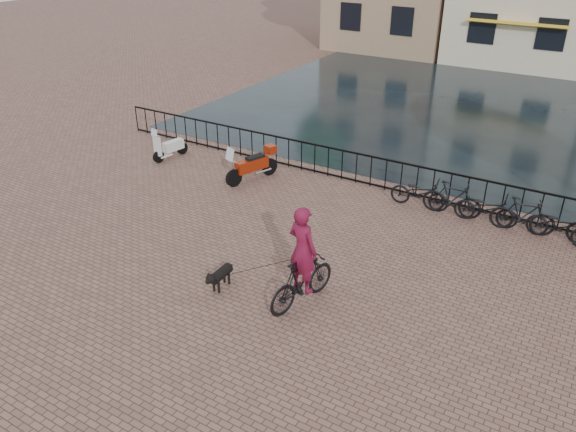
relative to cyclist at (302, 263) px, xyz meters
The scene contains 12 objects.
ground 2.26m from the cyclist, 127.10° to the right, with size 100.00×100.00×0.00m, color brown.
canal_water 15.79m from the cyclist, 94.39° to the left, with size 20.00×20.00×0.00m, color black.
railing 6.54m from the cyclist, 100.67° to the left, with size 20.00×0.05×1.02m.
cyclist is the anchor object (origin of this frame).
dog 2.06m from the cyclist, 166.70° to the right, with size 0.31×0.90×0.60m.
motorcycle 6.72m from the cyclist, 133.74° to the left, with size 1.03×1.90×1.33m.
scooter 9.55m from the cyclist, 148.88° to the left, with size 0.60×1.39×1.25m.
parked_bike_0 5.87m from the cyclist, 84.16° to the left, with size 0.60×1.72×0.90m, color black.
parked_bike_1 6.03m from the cyclist, 75.11° to the left, with size 0.47×1.66×1.00m, color black.
parked_bike_2 6.35m from the cyclist, 66.75° to the left, with size 0.60×1.72×0.90m, color black.
parked_bike_3 6.77m from the cyclist, 59.32° to the left, with size 0.47×1.66×1.00m, color black.
parked_bike_4 7.30m from the cyclist, 52.88° to the left, with size 0.60×1.72×0.90m, color black.
Camera 1 is at (6.13, -7.12, 7.49)m, focal length 35.00 mm.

